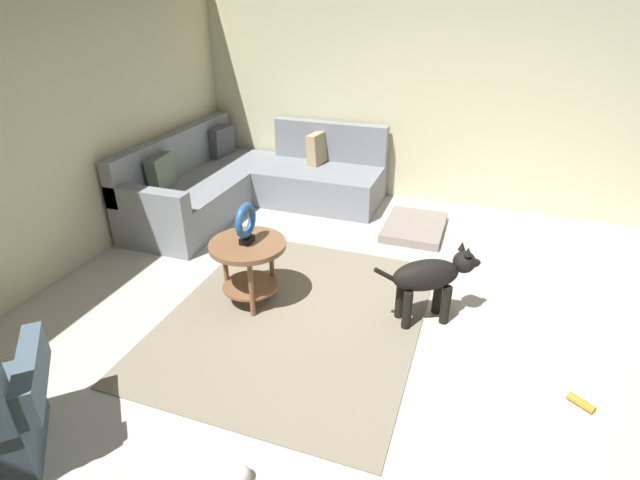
{
  "coord_description": "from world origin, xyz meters",
  "views": [
    {
      "loc": [
        -2.7,
        -0.51,
        2.28
      ],
      "look_at": [
        0.45,
        0.6,
        0.55
      ],
      "focal_mm": 27.22,
      "sensor_mm": 36.0,
      "label": 1
    }
  ],
  "objects": [
    {
      "name": "dog",
      "position": [
        0.47,
        -0.27,
        0.38
      ],
      "size": [
        0.5,
        0.74,
        0.63
      ],
      "rotation": [
        0.0,
        0.0,
        3.71
      ],
      "color": "black",
      "rests_on": "ground_plane"
    },
    {
      "name": "area_rug",
      "position": [
        0.15,
        0.7,
        0.01
      ],
      "size": [
        2.3,
        1.9,
        0.01
      ],
      "primitive_type": "cube",
      "color": "gray",
      "rests_on": "ground_plane"
    },
    {
      "name": "wall_right",
      "position": [
        2.94,
        0.0,
        1.35
      ],
      "size": [
        0.12,
        6.0,
        2.7
      ],
      "primitive_type": "cube",
      "color": "beige",
      "rests_on": "ground_plane"
    },
    {
      "name": "side_table",
      "position": [
        0.24,
        1.12,
        0.42
      ],
      "size": [
        0.6,
        0.6,
        0.54
      ],
      "color": "brown",
      "rests_on": "ground_plane"
    },
    {
      "name": "sectional_couch",
      "position": [
        1.99,
        2.01,
        0.29
      ],
      "size": [
        2.2,
        2.25,
        0.88
      ],
      "color": "gray",
      "rests_on": "ground_plane"
    },
    {
      "name": "torus_sculpture",
      "position": [
        0.24,
        1.12,
        0.71
      ],
      "size": [
        0.28,
        0.08,
        0.33
      ],
      "color": "black",
      "rests_on": "side_table"
    },
    {
      "name": "dog_bed_mat",
      "position": [
        1.98,
        0.08,
        0.04
      ],
      "size": [
        0.8,
        0.6,
        0.09
      ],
      "primitive_type": "cube",
      "color": "gray",
      "rests_on": "ground_plane"
    },
    {
      "name": "ground_plane",
      "position": [
        0.0,
        0.0,
        -0.05
      ],
      "size": [
        6.0,
        6.0,
        0.1
      ],
      "primitive_type": "cube",
      "color": "beige"
    },
    {
      "name": "dog_toy_rope",
      "position": [
        -0.11,
        -1.3,
        0.03
      ],
      "size": [
        0.13,
        0.16,
        0.05
      ],
      "primitive_type": "cylinder",
      "rotation": [
        0.0,
        1.57,
        0.98
      ],
      "color": "orange",
      "rests_on": "ground_plane"
    },
    {
      "name": "dog_toy_ball",
      "position": [
        -1.27,
        0.43,
        0.05
      ],
      "size": [
        0.1,
        0.1,
        0.1
      ],
      "primitive_type": "sphere",
      "color": "silver",
      "rests_on": "ground_plane"
    },
    {
      "name": "wall_back",
      "position": [
        0.0,
        2.94,
        1.35
      ],
      "size": [
        6.0,
        0.12,
        2.7
      ],
      "primitive_type": "cube",
      "color": "beige",
      "rests_on": "ground_plane"
    }
  ]
}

